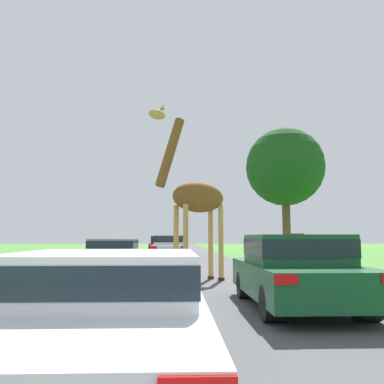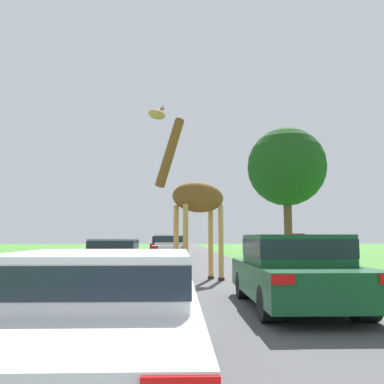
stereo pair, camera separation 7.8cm
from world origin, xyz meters
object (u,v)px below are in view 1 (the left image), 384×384
Objects in this scene: giraffe_near_road at (195,197)px; car_queue_left at (170,247)px; sign_post at (296,244)px; car_verge_right at (163,246)px; car_lead_maroon at (105,312)px; car_far_ahead at (296,269)px; car_queue_right at (114,255)px; tree_left_edge at (285,167)px.

car_queue_left is at bearing -25.53° from giraffe_near_road.
sign_post is at bearing -52.00° from car_queue_left.
car_verge_right is at bearing 96.26° from car_queue_left.
car_lead_maroon is 2.80× the size of sign_post.
car_verge_right is (-3.24, 20.49, 0.00)m from car_far_ahead.
car_far_ahead reaches higher than car_queue_right.
tree_left_edge is (9.97, 13.89, 5.60)m from car_queue_right.
car_queue_right is 0.98× the size of car_far_ahead.
car_verge_right is at bearing -25.15° from giraffe_near_road.
car_lead_maroon is 19.45m from car_queue_left.
car_far_ahead is at bearing -106.43° from sign_post.
giraffe_near_road reaches higher than car_lead_maroon.
car_far_ahead is 20.74m from car_verge_right.
sign_post reaches higher than car_lead_maroon.
sign_post is (5.25, -6.72, 0.25)m from car_queue_left.
car_lead_maroon is (-1.19, -8.76, -1.89)m from giraffe_near_road.
car_queue_right is 0.45× the size of tree_left_edge.
tree_left_edge reaches higher than car_far_ahead.
sign_post is at bearing 73.57° from car_far_ahead.
sign_post is (5.49, 12.73, 0.36)m from car_lead_maroon.
car_far_ahead is 2.84× the size of sign_post.
car_queue_right is 2.78× the size of sign_post.
car_queue_right is 17.99m from tree_left_edge.
tree_left_edge is at bearing 75.20° from car_far_ahead.
car_queue_left reaches higher than sign_post.
car_verge_right is 10.33m from tree_left_edge.
car_verge_right is (-1.51, 15.76, -1.82)m from giraffe_near_road.
giraffe_near_road reaches higher than car_queue_right.
tree_left_edge is at bearing 76.39° from sign_post.
giraffe_near_road is at bearing -114.31° from tree_left_edge.
car_queue_right is at bearing 123.63° from car_far_ahead.
giraffe_near_road is 0.58× the size of tree_left_edge.
car_queue_left is 0.48× the size of tree_left_edge.
car_queue_left is 8.53m from sign_post.
car_far_ahead is (1.74, -4.73, -1.83)m from giraffe_near_road.
car_queue_left is (1.82, 8.64, 0.08)m from car_queue_right.
car_queue_left is 1.05× the size of car_far_ahead.
car_queue_left is at bearing 89.30° from car_lead_maroon.
car_queue_right is at bearing -95.28° from car_verge_right.
car_far_ahead is (2.69, -15.42, -0.05)m from car_queue_left.
car_far_ahead is at bearing -80.12° from car_queue_left.
sign_post is at bearing -63.78° from car_verge_right.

